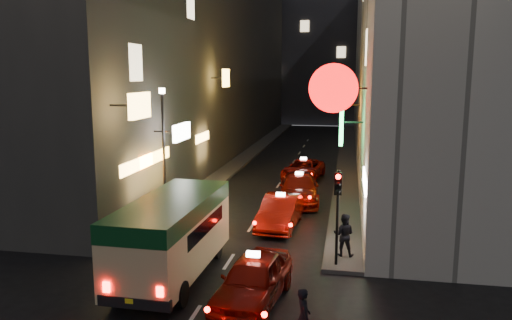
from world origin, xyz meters
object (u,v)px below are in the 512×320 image
Objects in this scene: taxi_near at (253,276)px; minibus at (172,228)px; traffic_light at (338,198)px; lamp_post at (164,145)px; pedestrian_crossing at (304,313)px.

minibus is at bearing 155.90° from taxi_near.
minibus is 5.89m from traffic_light.
lamp_post reaches higher than traffic_light.
taxi_near is 0.91× the size of lamp_post.
taxi_near is at bearing -53.15° from lamp_post.
taxi_near is at bearing 20.17° from pedestrian_crossing.
minibus reaches higher than pedestrian_crossing.
pedestrian_crossing is 0.50× the size of traffic_light.
taxi_near is 3.23× the size of pedestrian_crossing.
lamp_post is at bearing 112.89° from minibus.
lamp_post is at bearing 18.45° from pedestrian_crossing.
traffic_light is (5.54, 1.76, 0.91)m from minibus.
pedestrian_crossing is at bearing -36.14° from minibus.
minibus is at bearing -162.36° from traffic_light.
traffic_light is at bearing -28.91° from lamp_post.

